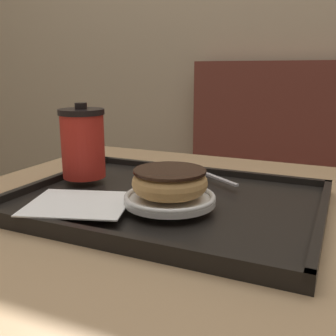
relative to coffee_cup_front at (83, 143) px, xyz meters
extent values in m
cube|color=tan|center=(0.16, 1.07, 0.36)|extent=(8.00, 0.05, 2.40)
cube|color=brown|center=(0.45, 0.81, -0.61)|extent=(1.18, 0.44, 0.45)
cube|color=tan|center=(0.16, -0.03, -0.10)|extent=(0.76, 0.81, 0.03)
cube|color=black|center=(0.18, -0.02, -0.08)|extent=(0.48, 0.37, 0.01)
cube|color=black|center=(0.18, -0.20, -0.07)|extent=(0.48, 0.01, 0.01)
cube|color=black|center=(0.18, 0.16, -0.07)|extent=(0.48, 0.01, 0.01)
cube|color=black|center=(-0.06, -0.02, -0.07)|extent=(0.01, 0.37, 0.01)
cube|color=black|center=(0.42, -0.02, -0.07)|extent=(0.01, 0.37, 0.01)
cube|color=white|center=(0.08, -0.13, -0.06)|extent=(0.18, 0.16, 0.00)
cylinder|color=red|center=(0.00, 0.00, -0.01)|extent=(0.08, 0.08, 0.12)
cylinder|color=black|center=(0.00, 0.00, 0.06)|extent=(0.08, 0.08, 0.01)
cylinder|color=black|center=(0.00, 0.00, 0.07)|extent=(0.02, 0.02, 0.01)
cylinder|color=white|center=(0.21, -0.07, -0.06)|extent=(0.14, 0.14, 0.01)
torus|color=white|center=(0.21, -0.07, -0.05)|extent=(0.14, 0.14, 0.01)
torus|color=tan|center=(0.21, -0.07, -0.03)|extent=(0.11, 0.11, 0.03)
cylinder|color=black|center=(0.21, -0.07, -0.01)|extent=(0.11, 0.11, 0.00)
ellipsoid|color=silver|center=(0.17, 0.13, -0.06)|extent=(0.04, 0.04, 0.01)
cube|color=silver|center=(0.23, 0.09, -0.06)|extent=(0.10, 0.07, 0.00)
camera|label=1|loc=(0.43, -0.58, 0.13)|focal=42.00mm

